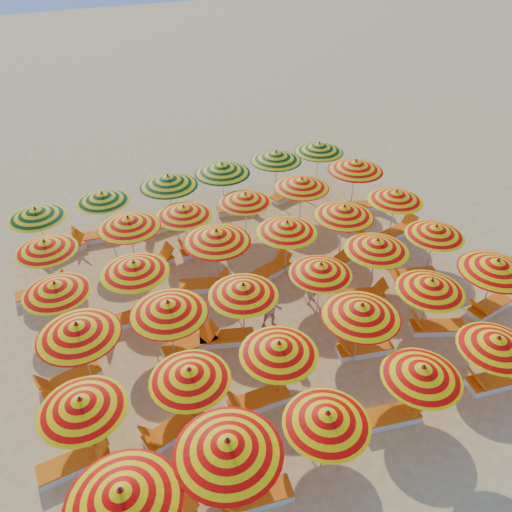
# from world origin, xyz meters

# --- Properties ---
(ground) EXTENTS (120.00, 120.00, 0.00)m
(ground) POSITION_xyz_m (0.00, 0.00, 0.00)
(ground) COLOR #E7C266
(ground) RESTS_ON ground
(umbrella_0) EXTENTS (2.42, 2.42, 2.44)m
(umbrella_0) POSITION_xyz_m (-5.96, -6.12, 2.15)
(umbrella_0) COLOR silver
(umbrella_0) RESTS_ON ground
(umbrella_1) EXTENTS (2.84, 2.84, 2.48)m
(umbrella_1) POSITION_xyz_m (-3.75, -6.04, 2.18)
(umbrella_1) COLOR silver
(umbrella_1) RESTS_ON ground
(umbrella_2) EXTENTS (2.33, 2.33, 2.15)m
(umbrella_2) POSITION_xyz_m (-1.40, -6.16, 1.89)
(umbrella_2) COLOR silver
(umbrella_2) RESTS_ON ground
(umbrella_3) EXTENTS (2.58, 2.58, 2.13)m
(umbrella_3) POSITION_xyz_m (1.44, -6.02, 1.88)
(umbrella_3) COLOR silver
(umbrella_3) RESTS_ON ground
(umbrella_4) EXTENTS (2.28, 2.28, 2.13)m
(umbrella_4) POSITION_xyz_m (3.88, -6.07, 1.87)
(umbrella_4) COLOR silver
(umbrella_4) RESTS_ON ground
(umbrella_6) EXTENTS (2.17, 2.17, 2.19)m
(umbrella_6) POSITION_xyz_m (-6.30, -3.45, 1.93)
(umbrella_6) COLOR silver
(umbrella_6) RESTS_ON ground
(umbrella_7) EXTENTS (2.62, 2.62, 2.16)m
(umbrella_7) POSITION_xyz_m (-3.77, -3.65, 1.90)
(umbrella_7) COLOR silver
(umbrella_7) RESTS_ON ground
(umbrella_8) EXTENTS (2.65, 2.65, 2.20)m
(umbrella_8) POSITION_xyz_m (-1.41, -3.84, 1.94)
(umbrella_8) COLOR silver
(umbrella_8) RESTS_ON ground
(umbrella_9) EXTENTS (2.93, 2.93, 2.37)m
(umbrella_9) POSITION_xyz_m (1.24, -3.68, 2.08)
(umbrella_9) COLOR silver
(umbrella_9) RESTS_ON ground
(umbrella_10) EXTENTS (2.55, 2.55, 2.18)m
(umbrella_10) POSITION_xyz_m (3.90, -3.51, 1.92)
(umbrella_10) COLOR silver
(umbrella_10) RESTS_ON ground
(umbrella_11) EXTENTS (2.58, 2.58, 2.41)m
(umbrella_11) POSITION_xyz_m (6.18, -3.81, 2.12)
(umbrella_11) COLOR silver
(umbrella_11) RESTS_ON ground
(umbrella_12) EXTENTS (2.72, 2.72, 2.38)m
(umbrella_12) POSITION_xyz_m (-5.97, -1.11, 2.10)
(umbrella_12) COLOR silver
(umbrella_12) RESTS_ON ground
(umbrella_13) EXTENTS (2.92, 2.92, 2.36)m
(umbrella_13) POSITION_xyz_m (-3.54, -1.28, 2.08)
(umbrella_13) COLOR silver
(umbrella_13) RESTS_ON ground
(umbrella_14) EXTENTS (2.61, 2.61, 2.23)m
(umbrella_14) POSITION_xyz_m (-1.28, -1.33, 1.96)
(umbrella_14) COLOR silver
(umbrella_14) RESTS_ON ground
(umbrella_15) EXTENTS (2.09, 2.09, 2.13)m
(umbrella_15) POSITION_xyz_m (1.38, -1.34, 1.88)
(umbrella_15) COLOR silver
(umbrella_15) RESTS_ON ground
(umbrella_16) EXTENTS (2.71, 2.71, 2.28)m
(umbrella_16) POSITION_xyz_m (3.65, -1.17, 2.01)
(umbrella_16) COLOR silver
(umbrella_16) RESTS_ON ground
(umbrella_17) EXTENTS (2.49, 2.49, 2.19)m
(umbrella_17) POSITION_xyz_m (6.11, -1.23, 1.93)
(umbrella_17) COLOR silver
(umbrella_17) RESTS_ON ground
(umbrella_18) EXTENTS (2.17, 2.17, 2.16)m
(umbrella_18) POSITION_xyz_m (-6.27, 1.23, 1.90)
(umbrella_18) COLOR silver
(umbrella_18) RESTS_ON ground
(umbrella_19) EXTENTS (2.64, 2.64, 2.28)m
(umbrella_19) POSITION_xyz_m (-3.92, 1.08, 2.01)
(umbrella_19) COLOR silver
(umbrella_19) RESTS_ON ground
(umbrella_20) EXTENTS (2.70, 2.70, 2.46)m
(umbrella_20) POSITION_xyz_m (-1.04, 1.39, 2.17)
(umbrella_20) COLOR silver
(umbrella_20) RESTS_ON ground
(umbrella_21) EXTENTS (2.42, 2.42, 2.30)m
(umbrella_21) POSITION_xyz_m (1.47, 1.07, 2.02)
(umbrella_21) COLOR silver
(umbrella_21) RESTS_ON ground
(umbrella_22) EXTENTS (2.52, 2.52, 2.37)m
(umbrella_22) POSITION_xyz_m (3.81, 1.04, 2.09)
(umbrella_22) COLOR silver
(umbrella_22) RESTS_ON ground
(umbrella_23) EXTENTS (2.22, 2.22, 2.28)m
(umbrella_23) POSITION_xyz_m (6.34, 1.26, 2.01)
(umbrella_23) COLOR silver
(umbrella_23) RESTS_ON ground
(umbrella_24) EXTENTS (2.10, 2.10, 2.18)m
(umbrella_24) POSITION_xyz_m (-6.29, 3.65, 1.92)
(umbrella_24) COLOR silver
(umbrella_24) RESTS_ON ground
(umbrella_25) EXTENTS (2.67, 2.67, 2.36)m
(umbrella_25) POSITION_xyz_m (-3.46, 3.66, 2.08)
(umbrella_25) COLOR silver
(umbrella_25) RESTS_ON ground
(umbrella_26) EXTENTS (2.75, 2.75, 2.23)m
(umbrella_26) POSITION_xyz_m (-1.40, 3.76, 1.97)
(umbrella_26) COLOR silver
(umbrella_26) RESTS_ON ground
(umbrella_27) EXTENTS (2.45, 2.45, 2.17)m
(umbrella_27) POSITION_xyz_m (1.10, 3.77, 1.91)
(umbrella_27) COLOR silver
(umbrella_27) RESTS_ON ground
(umbrella_28) EXTENTS (2.43, 2.43, 2.38)m
(umbrella_28) POSITION_xyz_m (3.49, 3.61, 2.09)
(umbrella_28) COLOR silver
(umbrella_28) RESTS_ON ground
(umbrella_29) EXTENTS (2.61, 2.61, 2.50)m
(umbrella_29) POSITION_xyz_m (6.22, 3.83, 2.20)
(umbrella_29) COLOR silver
(umbrella_29) RESTS_ON ground
(umbrella_30) EXTENTS (2.60, 2.60, 2.24)m
(umbrella_30) POSITION_xyz_m (-6.34, 5.93, 1.97)
(umbrella_30) COLOR silver
(umbrella_30) RESTS_ON ground
(umbrella_31) EXTENTS (2.59, 2.59, 2.17)m
(umbrella_31) POSITION_xyz_m (-3.89, 6.21, 1.91)
(umbrella_31) COLOR silver
(umbrella_31) RESTS_ON ground
(umbrella_32) EXTENTS (2.62, 2.62, 2.48)m
(umbrella_32) POSITION_xyz_m (-1.30, 5.92, 2.18)
(umbrella_32) COLOR silver
(umbrella_32) RESTS_ON ground
(umbrella_33) EXTENTS (2.42, 2.42, 2.49)m
(umbrella_33) POSITION_xyz_m (1.05, 6.00, 2.19)
(umbrella_33) COLOR silver
(umbrella_33) RESTS_ON ground
(umbrella_34) EXTENTS (2.50, 2.50, 2.42)m
(umbrella_34) POSITION_xyz_m (3.70, 6.24, 2.13)
(umbrella_34) COLOR silver
(umbrella_34) RESTS_ON ground
(umbrella_35) EXTENTS (2.96, 2.96, 2.39)m
(umbrella_35) POSITION_xyz_m (5.93, 6.27, 2.10)
(umbrella_35) COLOR silver
(umbrella_35) RESTS_ON ground
(lounger_1) EXTENTS (1.80, 0.86, 0.69)m
(lounger_1) POSITION_xyz_m (-3.25, -6.23, 0.15)
(lounger_1) COLOR white
(lounger_1) RESTS_ON ground
(lounger_2) EXTENTS (1.81, 0.92, 0.69)m
(lounger_2) POSITION_xyz_m (0.93, -5.79, 0.15)
(lounger_2) COLOR white
(lounger_2) RESTS_ON ground
(lounger_3) EXTENTS (1.81, 0.86, 0.69)m
(lounger_3) POSITION_xyz_m (4.38, -6.11, 0.15)
(lounger_3) COLOR white
(lounger_3) RESTS_ON ground
(lounger_4) EXTENTS (1.76, 0.68, 0.69)m
(lounger_4) POSITION_xyz_m (-6.80, -3.57, 0.15)
(lounger_4) COLOR white
(lounger_4) RESTS_ON ground
(lounger_5) EXTENTS (1.82, 0.94, 0.69)m
(lounger_5) POSITION_xyz_m (-4.36, -3.73, 0.15)
(lounger_5) COLOR white
(lounger_5) RESTS_ON ground
(lounger_6) EXTENTS (1.76, 0.65, 0.69)m
(lounger_6) POSITION_xyz_m (-2.01, -3.83, 0.15)
(lounger_6) COLOR white
(lounger_6) RESTS_ON ground
(lounger_7) EXTENTS (1.82, 0.95, 0.69)m
(lounger_7) POSITION_xyz_m (1.74, -3.45, 0.15)
(lounger_7) COLOR white
(lounger_7) RESTS_ON ground
(lounger_8) EXTENTS (1.82, 1.23, 0.69)m
(lounger_8) POSITION_xyz_m (4.41, -3.70, 0.15)
(lounger_8) COLOR white
(lounger_8) RESTS_ON ground
(lounger_9) EXTENTS (1.80, 0.82, 0.69)m
(lounger_9) POSITION_xyz_m (6.68, -3.70, 0.15)
(lounger_9) COLOR white
(lounger_9) RESTS_ON ground
(lounger_10) EXTENTS (1.81, 0.92, 0.69)m
(lounger_10) POSITION_xyz_m (-6.57, -0.89, 0.15)
(lounger_10) COLOR white
(lounger_10) RESTS_ON ground
(lounger_11) EXTENTS (1.76, 0.65, 0.69)m
(lounger_11) POSITION_xyz_m (-2.94, -1.04, 0.15)
(lounger_11) COLOR white
(lounger_11) RESTS_ON ground
(lounger_12) EXTENTS (1.83, 1.10, 0.69)m
(lounger_12) POSITION_xyz_m (-1.88, -1.24, 0.15)
(lounger_12) COLOR white
(lounger_12) RESTS_ON ground
(lounger_13) EXTENTS (1.83, 1.11, 0.69)m
(lounger_13) POSITION_xyz_m (3.14, -1.36, 0.15)
(lounger_13) COLOR white
(lounger_13) RESTS_ON ground
(lounger_14) EXTENTS (1.82, 1.03, 0.69)m
(lounger_14) POSITION_xyz_m (5.51, -1.21, 0.15)
(lounger_14) COLOR white
(lounger_14) RESTS_ON ground
(lounger_15) EXTENTS (1.73, 0.58, 0.69)m
(lounger_15) POSITION_xyz_m (-4.52, 0.93, 0.15)
(lounger_15) COLOR white
(lounger_15) RESTS_ON ground
(lounger_16) EXTENTS (1.83, 1.14, 0.69)m
(lounger_16) POSITION_xyz_m (-1.54, 1.51, 0.15)
(lounger_16) COLOR white
(lounger_16) RESTS_ON ground
(lounger_17) EXTENTS (1.82, 1.03, 0.69)m
(lounger_17) POSITION_xyz_m (0.97, 1.27, 0.15)
(lounger_17) COLOR white
(lounger_17) RESTS_ON ground
(lounger_18) EXTENTS (1.82, 1.20, 0.69)m
(lounger_18) POSITION_xyz_m (4.40, 0.97, 0.15)
(lounger_18) COLOR white
(lounger_18) RESTS_ON ground
(lounger_19) EXTENTS (1.81, 0.90, 0.69)m
(lounger_19) POSITION_xyz_m (6.94, 1.38, 0.15)
(lounger_19) COLOR white
(lounger_19) RESTS_ON ground
(lounger_20) EXTENTS (1.74, 0.62, 0.69)m
(lounger_20) POSITION_xyz_m (-6.79, 3.59, 0.15)
(lounger_20) COLOR white
(lounger_20) RESTS_ON ground
(lounger_21) EXTENTS (1.81, 0.92, 0.69)m
(lounger_21) POSITION_xyz_m (-2.87, 3.57, 0.15)
(lounger_21) COLOR white
(lounger_21) RESTS_ON ground
(lounger_22) EXTENTS (1.76, 0.68, 0.69)m
(lounger_22) POSITION_xyz_m (-0.90, 3.63, 0.15)
(lounger_22) COLOR white
(lounger_22) RESTS_ON ground
(lounger_23) EXTENTS (1.82, 1.17, 0.69)m
(lounger_23) POSITION_xyz_m (6.82, 3.75, 0.15)
(lounger_23) COLOR white
(lounger_23) RESTS_ON ground
(lounger_24) EXTENTS (1.82, 1.20, 0.69)m
(lounger_24) POSITION_xyz_m (-5.74, 5.86, 0.15)
(lounger_24) COLOR white
(lounger_24) RESTS_ON ground
(lounger_25) EXTENTS (1.80, 0.81, 0.69)m
(lounger_25) POSITION_xyz_m (-4.48, 6.33, 0.15)
(lounger_25) COLOR white
(lounger_25) RESTS_ON ground
(lounger_26) EXTENTS (1.80, 0.86, 0.69)m
(lounger_26) POSITION_xyz_m (-1.90, 5.96, 0.15)
(lounger_26) COLOR white
(lounger_26) RESTS_ON ground
(lounger_27) EXTENTS (1.81, 0.90, 0.69)m
(lounger_27) POSITION_xyz_m (1.65, 5.91, 0.15)
(lounger_27) COLOR white
(lounger_27) RESTS_ON ground
(lounger_28) EXTENTS (1.83, 1.04, 0.69)m
(lounger_28) POSITION_xyz_m (4.29, 6.11, 0.15)
(lounger_28) COLOR white
(lounger_28) RESTS_ON ground
(beachgoer_b) EXTENTS (0.81, 0.72, 1.39)m
(beachgoer_b) POSITION_xyz_m (-0.28, -1.26, 0.70)
(beachgoer_b) COLOR tan
(beachgoer_b) RESTS_ON ground
(beachgoer_a) EXTENTS (0.68, 0.61, 1.55)m
(beachgoer_a) POSITION_xyz_m (1.48, -0.76, 0.78)
(beachgoer_a) COLOR tan
(beachgoer_a) RESTS_ON ground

